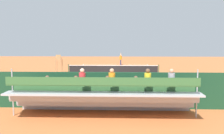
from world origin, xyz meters
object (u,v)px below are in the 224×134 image
(tennis_net, at_px, (113,69))
(bleacher_stand, at_px, (106,96))
(tennis_racket, at_px, (114,65))
(tennis_player, at_px, (121,58))
(courtside_bench, at_px, (144,95))
(equipment_bag, at_px, (115,102))
(tennis_ball_near, at_px, (108,65))
(umpire_chair, at_px, (59,62))

(tennis_net, xyz_separation_m, bleacher_stand, (-0.10, 15.40, 0.48))
(tennis_racket, bearing_deg, bleacher_stand, 90.53)
(tennis_net, height_order, bleacher_stand, bleacher_stand)
(tennis_player, bearing_deg, courtside_bench, 93.40)
(tennis_net, distance_m, equipment_bag, 13.41)
(bleacher_stand, bearing_deg, equipment_bag, -101.18)
(tennis_player, bearing_deg, equipment_bag, 89.17)
(tennis_net, xyz_separation_m, tennis_ball_near, (1.05, -8.98, -0.47))
(equipment_bag, bearing_deg, tennis_player, -90.83)
(tennis_net, relative_size, equipment_bag, 11.44)
(tennis_net, height_order, equipment_bag, tennis_net)
(umpire_chair, bearing_deg, equipment_bag, 116.44)
(bleacher_stand, relative_size, tennis_racket, 17.06)
(tennis_net, bearing_deg, bleacher_stand, 90.38)
(tennis_ball_near, bearing_deg, bleacher_stand, 92.71)
(bleacher_stand, xyz_separation_m, courtside_bench, (-2.10, -2.13, -0.43))
(bleacher_stand, distance_m, equipment_bag, 2.20)
(tennis_racket, bearing_deg, umpire_chair, 56.47)
(tennis_player, bearing_deg, bleacher_stand, 88.34)
(bleacher_stand, bearing_deg, tennis_racket, -89.47)
(courtside_bench, xyz_separation_m, tennis_racket, (2.33, -22.51, -0.54))
(tennis_ball_near, bearing_deg, umpire_chair, 59.98)
(tennis_net, relative_size, tennis_player, 5.35)
(umpire_chair, relative_size, tennis_ball_near, 32.42)
(tennis_net, relative_size, umpire_chair, 4.81)
(umpire_chair, distance_m, tennis_racket, 11.08)
(bleacher_stand, bearing_deg, umpire_chair, -67.84)
(tennis_ball_near, bearing_deg, courtside_bench, 98.33)
(tennis_net, height_order, tennis_ball_near, tennis_net)
(tennis_player, bearing_deg, tennis_net, 85.15)
(bleacher_stand, xyz_separation_m, tennis_ball_near, (1.15, -24.39, -0.95))
(tennis_racket, height_order, tennis_ball_near, tennis_ball_near)
(tennis_net, distance_m, tennis_player, 9.87)
(equipment_bag, relative_size, tennis_player, 0.47)
(tennis_player, distance_m, tennis_ball_near, 2.29)
(umpire_chair, bearing_deg, tennis_player, -125.79)
(bleacher_stand, distance_m, tennis_player, 25.24)
(equipment_bag, xyz_separation_m, tennis_ball_near, (1.55, -22.38, -0.15))
(umpire_chair, height_order, tennis_player, umpire_chair)
(bleacher_stand, height_order, equipment_bag, bleacher_stand)
(equipment_bag, xyz_separation_m, tennis_racket, (0.62, -22.64, -0.16))
(equipment_bag, relative_size, tennis_ball_near, 13.64)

